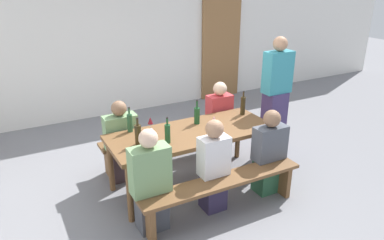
{
  "coord_description": "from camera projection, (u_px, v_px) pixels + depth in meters",
  "views": [
    {
      "loc": [
        -1.94,
        -3.64,
        2.57
      ],
      "look_at": [
        0.0,
        0.0,
        0.9
      ],
      "focal_mm": 34.38,
      "sensor_mm": 36.0,
      "label": 1
    }
  ],
  "objects": [
    {
      "name": "bench_far",
      "position": [
        168.0,
        139.0,
        5.24
      ],
      "size": [
        1.96,
        0.3,
        0.45
      ],
      "color": "brown",
      "rests_on": "ground"
    },
    {
      "name": "wooden_door",
      "position": [
        221.0,
        49.0,
        7.77
      ],
      "size": [
        0.9,
        0.06,
        2.1
      ],
      "primitive_type": "cube",
      "color": "olive",
      "rests_on": "ground"
    },
    {
      "name": "wine_glass_1",
      "position": [
        214.0,
        120.0,
        4.51
      ],
      "size": [
        0.08,
        0.08,
        0.18
      ],
      "color": "silver",
      "rests_on": "tasting_table"
    },
    {
      "name": "seated_guest_far_1",
      "position": [
        219.0,
        121.0,
        5.38
      ],
      "size": [
        0.36,
        0.24,
        1.13
      ],
      "rotation": [
        0.0,
        0.0,
        -1.57
      ],
      "color": "#474855",
      "rests_on": "ground"
    },
    {
      "name": "tasting_table",
      "position": [
        192.0,
        137.0,
        4.53
      ],
      "size": [
        2.06,
        0.83,
        0.75
      ],
      "color": "brown",
      "rests_on": "ground"
    },
    {
      "name": "back_wall",
      "position": [
        113.0,
        29.0,
        6.7
      ],
      "size": [
        14.0,
        0.2,
        3.2
      ],
      "primitive_type": "cube",
      "color": "silver",
      "rests_on": "ground"
    },
    {
      "name": "wine_glass_0",
      "position": [
        150.0,
        121.0,
        4.5
      ],
      "size": [
        0.06,
        0.06,
        0.17
      ],
      "color": "silver",
      "rests_on": "tasting_table"
    },
    {
      "name": "wine_bottle_1",
      "position": [
        138.0,
        134.0,
        4.12
      ],
      "size": [
        0.08,
        0.08,
        0.33
      ],
      "color": "#332814",
      "rests_on": "tasting_table"
    },
    {
      "name": "wine_bottle_0",
      "position": [
        243.0,
        105.0,
        4.99
      ],
      "size": [
        0.07,
        0.07,
        0.33
      ],
      "color": "#332814",
      "rests_on": "tasting_table"
    },
    {
      "name": "wine_bottle_4",
      "position": [
        130.0,
        122.0,
        4.46
      ],
      "size": [
        0.06,
        0.06,
        0.32
      ],
      "color": "#234C2D",
      "rests_on": "tasting_table"
    },
    {
      "name": "seated_guest_near_1",
      "position": [
        214.0,
        168.0,
        4.11
      ],
      "size": [
        0.34,
        0.24,
        1.11
      ],
      "rotation": [
        0.0,
        0.0,
        1.57
      ],
      "color": "#2E2643",
      "rests_on": "ground"
    },
    {
      "name": "seated_guest_near_2",
      "position": [
        269.0,
        154.0,
        4.46
      ],
      "size": [
        0.41,
        0.24,
        1.08
      ],
      "rotation": [
        0.0,
        0.0,
        1.57
      ],
      "color": "#285638",
      "rests_on": "ground"
    },
    {
      "name": "wine_bottle_3",
      "position": [
        197.0,
        115.0,
        4.7
      ],
      "size": [
        0.07,
        0.07,
        0.32
      ],
      "color": "#194723",
      "rests_on": "tasting_table"
    },
    {
      "name": "ground_plane",
      "position": [
        192.0,
        184.0,
        4.79
      ],
      "size": [
        24.0,
        24.0,
        0.0
      ],
      "primitive_type": "plane",
      "color": "slate"
    },
    {
      "name": "wine_bottle_2",
      "position": [
        168.0,
        133.0,
        4.16
      ],
      "size": [
        0.07,
        0.07,
        0.31
      ],
      "color": "#194723",
      "rests_on": "tasting_table"
    },
    {
      "name": "seated_guest_far_0",
      "position": [
        122.0,
        143.0,
        4.74
      ],
      "size": [
        0.42,
        0.24,
        1.09
      ],
      "rotation": [
        0.0,
        0.0,
        -1.57
      ],
      "color": "#453335",
      "rests_on": "ground"
    },
    {
      "name": "seated_guest_near_0",
      "position": [
        151.0,
        184.0,
        3.78
      ],
      "size": [
        0.41,
        0.24,
        1.16
      ],
      "rotation": [
        0.0,
        0.0,
        1.57
      ],
      "color": "#41444B",
      "rests_on": "ground"
    },
    {
      "name": "standing_host",
      "position": [
        275.0,
        101.0,
        5.2
      ],
      "size": [
        0.4,
        0.24,
        1.77
      ],
      "rotation": [
        0.0,
        0.0,
        3.14
      ],
      "color": "#3F3261",
      "rests_on": "ground"
    },
    {
      "name": "bench_near",
      "position": [
        222.0,
        187.0,
        4.07
      ],
      "size": [
        1.96,
        0.3,
        0.45
      ],
      "color": "brown",
      "rests_on": "ground"
    }
  ]
}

